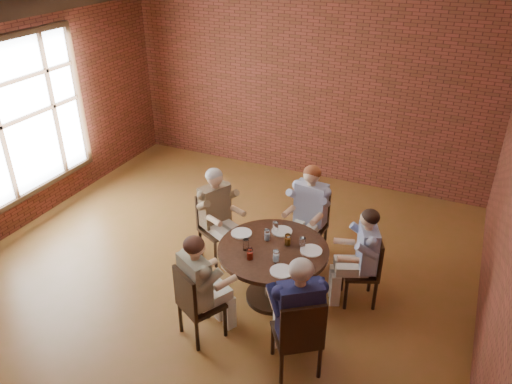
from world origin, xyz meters
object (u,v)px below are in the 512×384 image
at_px(chair_b, 311,221).
at_px(chair_d, 195,302).
at_px(dining_table, 273,263).
at_px(diner_b, 309,213).
at_px(diner_d, 200,287).
at_px(chair_a, 367,267).
at_px(diner_a, 362,257).
at_px(smartphone, 276,268).
at_px(chair_e, 299,335).
at_px(chair_c, 214,222).
at_px(diner_c, 218,215).
at_px(diner_e, 297,315).

distance_m(chair_b, chair_d, 2.18).
bearing_deg(dining_table, diner_b, 85.35).
relative_size(chair_d, diner_d, 0.70).
distance_m(chair_a, diner_a, 0.17).
distance_m(chair_d, smartphone, 0.96).
relative_size(diner_a, chair_e, 1.32).
distance_m(dining_table, chair_b, 1.13).
bearing_deg(chair_c, diner_c, -90.00).
height_order(chair_d, smartphone, chair_d).
bearing_deg(diner_c, dining_table, -90.00).
bearing_deg(smartphone, chair_d, -137.27).
bearing_deg(chair_d, diner_e, -148.20).
xyz_separation_m(chair_a, chair_e, (-0.35, -1.41, 0.03)).
relative_size(diner_a, smartphone, 8.76).
height_order(chair_b, diner_b, diner_b).
xyz_separation_m(diner_a, chair_d, (-1.49, -1.37, -0.14)).
relative_size(chair_b, chair_c, 1.02).
distance_m(diner_a, diner_e, 1.35).
xyz_separation_m(diner_c, smartphone, (1.20, -0.86, 0.09)).
relative_size(chair_a, smartphone, 6.20).
relative_size(chair_c, smartphone, 6.39).
height_order(dining_table, chair_b, chair_b).
bearing_deg(chair_d, diner_a, -109.08).
xyz_separation_m(dining_table, diner_d, (-0.48, -0.89, 0.14)).
xyz_separation_m(chair_c, smartphone, (1.28, -0.90, 0.24)).
relative_size(diner_a, diner_c, 0.96).
distance_m(chair_a, smartphone, 1.20).
height_order(chair_c, chair_e, chair_e).
distance_m(chair_a, diner_c, 2.08).
distance_m(dining_table, diner_e, 1.11).
relative_size(diner_b, diner_c, 1.02).
distance_m(dining_table, chair_a, 1.13).
xyz_separation_m(diner_b, chair_e, (0.61, -2.01, -0.16)).
bearing_deg(chair_c, chair_d, -132.50).
xyz_separation_m(dining_table, chair_d, (-0.52, -0.97, -0.02)).
height_order(chair_e, smartphone, chair_e).
bearing_deg(chair_d, diner_d, -90.00).
xyz_separation_m(diner_a, chair_b, (-0.88, 0.72, -0.13)).
xyz_separation_m(chair_d, diner_e, (1.16, 0.07, 0.19)).
bearing_deg(chair_b, dining_table, -90.00).
distance_m(dining_table, diner_d, 1.02).
height_order(chair_c, diner_d, diner_d).
height_order(diner_b, diner_d, diner_b).
bearing_deg(chair_e, chair_c, -75.71).
height_order(diner_a, diner_d, diner_d).
height_order(chair_a, diner_e, diner_e).
bearing_deg(smartphone, chair_a, 43.13).
xyz_separation_m(chair_b, diner_b, (-0.01, -0.09, 0.17)).
relative_size(chair_a, chair_d, 0.98).
bearing_deg(diner_d, diner_e, -151.91).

